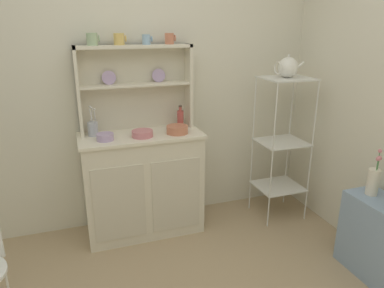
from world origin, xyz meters
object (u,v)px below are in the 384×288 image
(side_shelf_blue, at_px, (378,238))
(cup_sage_0, at_px, (92,39))
(porcelain_teapot, at_px, (288,67))
(flower_vase, at_px, (373,180))
(bowl_mixing_large, at_px, (105,137))
(jam_bottle, at_px, (180,118))
(hutch_cabinet, at_px, (143,182))
(bakers_rack, at_px, (282,136))
(hutch_shelf_unit, at_px, (134,81))
(utensil_jar, at_px, (93,128))

(side_shelf_blue, distance_m, cup_sage_0, 2.50)
(porcelain_teapot, relative_size, flower_vase, 0.77)
(bowl_mixing_large, xyz_separation_m, porcelain_teapot, (1.52, -0.06, 0.47))
(jam_bottle, relative_size, flower_vase, 0.57)
(hutch_cabinet, distance_m, bakers_rack, 1.28)
(hutch_shelf_unit, relative_size, flower_vase, 2.71)
(bakers_rack, height_order, side_shelf_blue, bakers_rack)
(porcelain_teapot, bearing_deg, hutch_shelf_unit, 166.51)
(side_shelf_blue, xyz_separation_m, cup_sage_0, (-1.74, 1.22, 1.32))
(hutch_shelf_unit, bearing_deg, jam_bottle, -11.98)
(side_shelf_blue, bearing_deg, utensil_jar, 146.64)
(hutch_shelf_unit, xyz_separation_m, utensil_jar, (-0.36, -0.09, -0.34))
(jam_bottle, distance_m, porcelain_teapot, 0.99)
(hutch_cabinet, distance_m, side_shelf_blue, 1.81)
(jam_bottle, height_order, utensil_jar, utensil_jar)
(bowl_mixing_large, bearing_deg, side_shelf_blue, -30.94)
(bakers_rack, xyz_separation_m, flower_vase, (0.20, -0.85, -0.09))
(bowl_mixing_large, relative_size, jam_bottle, 0.68)
(hutch_cabinet, bearing_deg, hutch_shelf_unit, 90.00)
(bakers_rack, height_order, bowl_mixing_large, bakers_rack)
(utensil_jar, bearing_deg, flower_vase, -30.60)
(bakers_rack, relative_size, utensil_jar, 5.41)
(hutch_cabinet, height_order, utensil_jar, utensil_jar)
(side_shelf_blue, relative_size, utensil_jar, 2.40)
(hutch_cabinet, height_order, side_shelf_blue, hutch_cabinet)
(side_shelf_blue, relative_size, flower_vase, 1.69)
(hutch_cabinet, height_order, cup_sage_0, cup_sage_0)
(jam_bottle, bearing_deg, hutch_shelf_unit, 168.02)
(cup_sage_0, bearing_deg, jam_bottle, -3.10)
(bakers_rack, relative_size, bowl_mixing_large, 9.97)
(cup_sage_0, distance_m, flower_vase, 2.26)
(hutch_cabinet, distance_m, bowl_mixing_large, 0.54)
(bakers_rack, height_order, porcelain_teapot, porcelain_teapot)
(utensil_jar, xyz_separation_m, flower_vase, (1.79, -1.06, -0.26))
(hutch_cabinet, distance_m, cup_sage_0, 1.20)
(jam_bottle, distance_m, utensil_jar, 0.72)
(hutch_cabinet, bearing_deg, cup_sage_0, 158.14)
(porcelain_teapot, bearing_deg, side_shelf_blue, -78.31)
(flower_vase, bearing_deg, hutch_shelf_unit, 141.34)
(porcelain_teapot, distance_m, flower_vase, 1.11)
(hutch_shelf_unit, xyz_separation_m, side_shelf_blue, (1.43, -1.27, -0.99))
(cup_sage_0, relative_size, flower_vase, 0.28)
(hutch_shelf_unit, distance_m, bakers_rack, 1.36)
(hutch_cabinet, relative_size, cup_sage_0, 10.28)
(hutch_cabinet, xyz_separation_m, bowl_mixing_large, (-0.28, -0.07, 0.45))
(jam_bottle, height_order, porcelain_teapot, porcelain_teapot)
(bowl_mixing_large, height_order, porcelain_teapot, porcelain_teapot)
(bakers_rack, bearing_deg, cup_sage_0, 170.60)
(jam_bottle, relative_size, porcelain_teapot, 0.73)
(utensil_jar, relative_size, flower_vase, 0.71)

